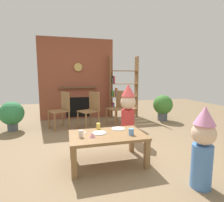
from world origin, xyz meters
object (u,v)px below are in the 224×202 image
birthday_cake_slice (92,135)px  potted_plant_short (12,114)px  paper_plate_rear (118,129)px  child_in_pink (128,110)px  dining_chair_right (119,106)px  dining_chair_left (62,108)px  dining_chair_middle (91,108)px  paper_cup_center (81,134)px  coffee_table (107,138)px  paper_plate_front (99,133)px  potted_plant_tall (163,106)px  bookshelf (121,89)px  paper_cup_near_left (98,126)px  child_with_cone_hat (203,145)px  paper_cup_near_right (131,132)px

birthday_cake_slice → potted_plant_short: 2.73m
paper_plate_rear → child_in_pink: child_in_pink is taller
child_in_pink → dining_chair_right: (0.12, 1.05, -0.08)m
dining_chair_left → dining_chair_middle: (0.69, -0.18, 0.00)m
paper_cup_center → birthday_cake_slice: 0.16m
coffee_table → dining_chair_right: (0.77, 1.98, 0.14)m
paper_cup_center → potted_plant_short: size_ratio=0.14×
paper_plate_front → dining_chair_middle: (0.13, 1.78, 0.07)m
dining_chair_left → dining_chair_middle: same height
potted_plant_tall → dining_chair_right: bearing=-173.7°
child_in_pink → dining_chair_right: 1.06m
potted_plant_tall → dining_chair_middle: bearing=-172.1°
coffee_table → child_in_pink: size_ratio=0.96×
bookshelf → dining_chair_left: bearing=-153.7°
bookshelf → dining_chair_middle: 1.58m
potted_plant_short → paper_plate_rear: bearing=-43.5°
dining_chair_left → paper_plate_front: bearing=79.6°
dining_chair_right → paper_plate_rear: bearing=47.4°
paper_plate_front → birthday_cake_slice: bearing=-129.0°
paper_cup_near_left → dining_chair_middle: dining_chair_middle is taller
child_in_pink → potted_plant_short: bearing=-81.1°
paper_plate_front → potted_plant_tall: bearing=42.4°
paper_cup_center → potted_plant_tall: 3.34m
paper_cup_center → dining_chair_left: dining_chair_left is taller
coffee_table → paper_cup_center: (-0.38, -0.03, 0.11)m
paper_cup_near_left → potted_plant_tall: 2.92m
paper_plate_front → potted_plant_tall: size_ratio=0.28×
paper_cup_near_left → dining_chair_left: (-0.58, 1.77, 0.02)m
paper_plate_front → dining_chair_left: bearing=105.9°
child_with_cone_hat → bookshelf: bearing=-50.5°
paper_cup_center → paper_plate_front: size_ratio=0.45×
birthday_cake_slice → dining_chair_right: (1.00, 2.07, 0.04)m
bookshelf → potted_plant_short: size_ratio=2.76×
birthday_cake_slice → dining_chair_right: dining_chair_right is taller
bookshelf → coffee_table: size_ratio=1.77×
paper_cup_near_right → child_in_pink: bearing=72.8°
paper_cup_near_left → dining_chair_middle: size_ratio=0.11×
dining_chair_left → potted_plant_tall: bearing=155.9°
child_with_cone_hat → coffee_table: bearing=-0.0°
bookshelf → dining_chair_left: bookshelf is taller
paper_cup_near_left → birthday_cake_slice: (-0.15, -0.35, -0.02)m
child_in_pink → potted_plant_short: child_in_pink is taller
child_in_pink → child_with_cone_hat: bearing=42.9°
paper_cup_near_right → birthday_cake_slice: 0.56m
paper_cup_center → paper_plate_rear: bearing=20.8°
child_in_pink → paper_cup_near_right: bearing=17.7°
coffee_table → dining_chair_middle: 1.85m
dining_chair_left → potted_plant_short: dining_chair_left is taller
coffee_table → child_in_pink: child_in_pink is taller
paper_cup_center → paper_plate_rear: (0.60, 0.23, -0.04)m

